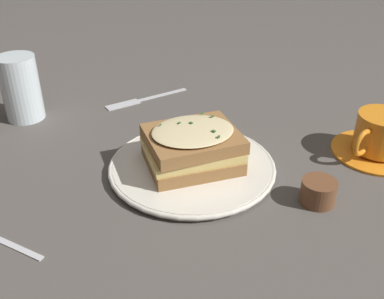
{
  "coord_description": "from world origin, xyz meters",
  "views": [
    {
      "loc": [
        -0.02,
        -0.56,
        0.39
      ],
      "look_at": [
        0.01,
        0.01,
        0.04
      ],
      "focal_mm": 42.0,
      "sensor_mm": 36.0,
      "label": 1
    }
  ],
  "objects_px": {
    "fork": "(138,100)",
    "teacup_with_saucer": "(380,137)",
    "dinner_plate": "(192,166)",
    "sandwich": "(192,147)",
    "water_glass": "(21,88)",
    "condiment_pot": "(318,192)"
  },
  "relations": [
    {
      "from": "sandwich",
      "to": "condiment_pot",
      "type": "bearing_deg",
      "value": -27.5
    },
    {
      "from": "dinner_plate",
      "to": "water_glass",
      "type": "xyz_separation_m",
      "value": [
        -0.3,
        0.19,
        0.05
      ]
    },
    {
      "from": "teacup_with_saucer",
      "to": "fork",
      "type": "bearing_deg",
      "value": -65.64
    },
    {
      "from": "sandwich",
      "to": "water_glass",
      "type": "distance_m",
      "value": 0.36
    },
    {
      "from": "sandwich",
      "to": "fork",
      "type": "relative_size",
      "value": 0.98
    },
    {
      "from": "dinner_plate",
      "to": "sandwich",
      "type": "relative_size",
      "value": 1.59
    },
    {
      "from": "water_glass",
      "to": "fork",
      "type": "relative_size",
      "value": 0.72
    },
    {
      "from": "dinner_plate",
      "to": "fork",
      "type": "height_order",
      "value": "dinner_plate"
    },
    {
      "from": "sandwich",
      "to": "water_glass",
      "type": "height_order",
      "value": "water_glass"
    },
    {
      "from": "dinner_plate",
      "to": "teacup_with_saucer",
      "type": "bearing_deg",
      "value": 6.55
    },
    {
      "from": "teacup_with_saucer",
      "to": "water_glass",
      "type": "bearing_deg",
      "value": -51.57
    },
    {
      "from": "sandwich",
      "to": "teacup_with_saucer",
      "type": "xyz_separation_m",
      "value": [
        0.3,
        0.03,
        -0.01
      ]
    },
    {
      "from": "fork",
      "to": "teacup_with_saucer",
      "type": "bearing_deg",
      "value": -147.94
    },
    {
      "from": "teacup_with_saucer",
      "to": "water_glass",
      "type": "height_order",
      "value": "water_glass"
    },
    {
      "from": "sandwich",
      "to": "fork",
      "type": "height_order",
      "value": "sandwich"
    },
    {
      "from": "water_glass",
      "to": "fork",
      "type": "distance_m",
      "value": 0.22
    },
    {
      "from": "dinner_plate",
      "to": "fork",
      "type": "distance_m",
      "value": 0.27
    },
    {
      "from": "sandwich",
      "to": "condiment_pot",
      "type": "distance_m",
      "value": 0.19
    },
    {
      "from": "sandwich",
      "to": "fork",
      "type": "bearing_deg",
      "value": 110.7
    },
    {
      "from": "water_glass",
      "to": "condiment_pot",
      "type": "xyz_separation_m",
      "value": [
        0.47,
        -0.28,
        -0.04
      ]
    },
    {
      "from": "dinner_plate",
      "to": "sandwich",
      "type": "height_order",
      "value": "sandwich"
    },
    {
      "from": "sandwich",
      "to": "fork",
      "type": "distance_m",
      "value": 0.27
    }
  ]
}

